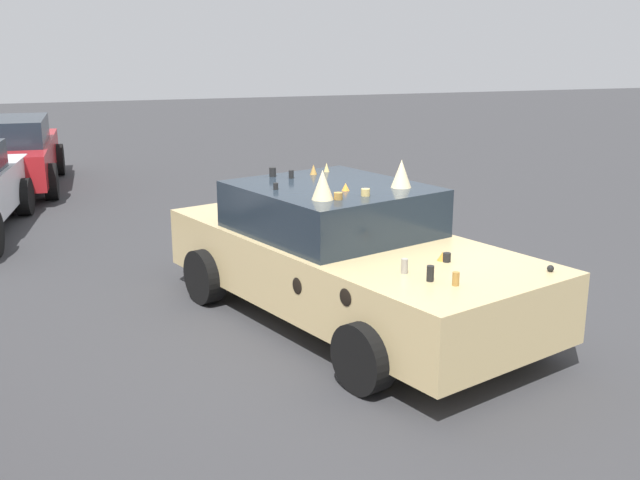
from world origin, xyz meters
The scene contains 3 objects.
ground_plane centered at (0.00, 0.00, 0.00)m, with size 60.00×60.00×0.00m, color #38383A.
art_car_decorated centered at (0.05, 0.02, 0.70)m, with size 4.79×3.13×1.69m.
parked_sedan_behind_right centered at (8.74, 3.85, 0.71)m, with size 4.39×2.13×1.40m.
Camera 1 is at (-6.98, 2.62, 2.89)m, focal length 42.25 mm.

